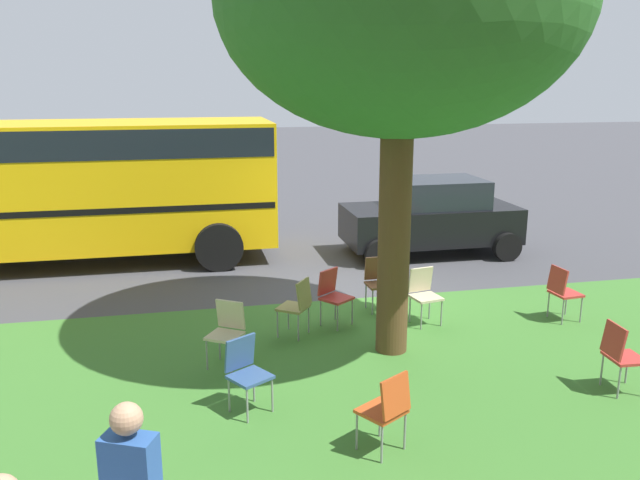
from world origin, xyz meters
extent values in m
plane|color=#424247|center=(0.00, 0.00, 0.00)|extent=(80.00, 80.00, 0.00)
cube|color=#3D752D|center=(0.00, 3.20, 0.00)|extent=(48.00, 6.00, 0.01)
cylinder|color=brown|center=(-0.07, 2.41, 1.79)|extent=(0.44, 0.44, 3.59)
cube|color=beige|center=(2.26, 2.48, 0.44)|extent=(0.57, 0.56, 0.04)
cube|color=beige|center=(2.16, 2.33, 0.68)|extent=(0.38, 0.29, 0.40)
cylinder|color=gray|center=(2.50, 2.53, 0.21)|extent=(0.02, 0.02, 0.42)
cylinder|color=gray|center=(2.20, 2.72, 0.21)|extent=(0.02, 0.02, 0.42)
cylinder|color=gray|center=(2.32, 2.24, 0.21)|extent=(0.02, 0.02, 0.42)
cylinder|color=gray|center=(2.02, 2.44, 0.21)|extent=(0.02, 0.02, 0.42)
cube|color=#B7332D|center=(-2.46, 4.19, 0.44)|extent=(0.42, 0.44, 0.04)
cube|color=#B7332D|center=(-2.28, 4.18, 0.68)|extent=(0.11, 0.40, 0.40)
cylinder|color=gray|center=(-2.64, 4.02, 0.21)|extent=(0.02, 0.02, 0.42)
cylinder|color=gray|center=(-2.28, 4.36, 0.21)|extent=(0.02, 0.02, 0.42)
cylinder|color=gray|center=(-2.30, 4.00, 0.21)|extent=(0.02, 0.02, 0.42)
cube|color=#B7332D|center=(0.47, 1.34, 0.44)|extent=(0.58, 0.57, 0.04)
cube|color=#B7332D|center=(0.58, 1.20, 0.68)|extent=(0.37, 0.31, 0.40)
cylinder|color=gray|center=(0.51, 1.59, 0.21)|extent=(0.02, 0.02, 0.42)
cylinder|color=gray|center=(0.22, 1.37, 0.21)|extent=(0.02, 0.02, 0.42)
cylinder|color=gray|center=(0.71, 1.32, 0.21)|extent=(0.02, 0.02, 0.42)
cylinder|color=gray|center=(0.43, 1.10, 0.21)|extent=(0.02, 0.02, 0.42)
cube|color=#C64C1E|center=(0.83, 4.81, 0.44)|extent=(0.57, 0.56, 0.04)
cube|color=#C64C1E|center=(0.73, 4.96, 0.68)|extent=(0.38, 0.28, 0.40)
cylinder|color=gray|center=(0.76, 4.57, 0.21)|extent=(0.02, 0.02, 0.42)
cylinder|color=gray|center=(1.07, 4.76, 0.21)|extent=(0.02, 0.02, 0.42)
cylinder|color=gray|center=(0.58, 4.86, 0.21)|extent=(0.02, 0.02, 0.42)
cylinder|color=gray|center=(0.89, 5.05, 0.21)|extent=(0.02, 0.02, 0.42)
cube|color=olive|center=(1.19, 1.60, 0.44)|extent=(0.57, 0.57, 0.04)
cube|color=olive|center=(1.04, 1.70, 0.68)|extent=(0.30, 0.37, 0.40)
cylinder|color=gray|center=(1.22, 1.35, 0.21)|extent=(0.02, 0.02, 0.42)
cylinder|color=gray|center=(1.43, 1.65, 0.21)|extent=(0.02, 0.02, 0.42)
cylinder|color=gray|center=(0.95, 1.55, 0.21)|extent=(0.02, 0.02, 0.42)
cylinder|color=gray|center=(1.16, 1.84, 0.21)|extent=(0.02, 0.02, 0.42)
cube|color=brown|center=(-0.39, 0.84, 0.44)|extent=(0.44, 0.42, 0.04)
cube|color=brown|center=(-0.38, 0.66, 0.68)|extent=(0.40, 0.10, 0.40)
cylinder|color=gray|center=(-0.21, 1.02, 0.21)|extent=(0.02, 0.02, 0.42)
cylinder|color=gray|center=(-0.57, 1.00, 0.21)|extent=(0.02, 0.02, 0.42)
cylinder|color=gray|center=(-0.20, 0.68, 0.21)|extent=(0.02, 0.02, 0.42)
cylinder|color=gray|center=(-0.56, 0.67, 0.21)|extent=(0.02, 0.02, 0.42)
cube|color=#B7332D|center=(-3.13, 1.87, 0.44)|extent=(0.44, 0.46, 0.04)
cube|color=#B7332D|center=(-2.96, 1.89, 0.68)|extent=(0.12, 0.41, 0.40)
cylinder|color=gray|center=(-3.32, 2.03, 0.21)|extent=(0.02, 0.02, 0.42)
cylinder|color=gray|center=(-3.29, 1.67, 0.21)|extent=(0.02, 0.02, 0.42)
cylinder|color=gray|center=(-2.98, 2.07, 0.21)|extent=(0.02, 0.02, 0.42)
cylinder|color=gray|center=(-2.95, 1.71, 0.21)|extent=(0.02, 0.02, 0.42)
cube|color=beige|center=(-0.90, 1.59, 0.44)|extent=(0.49, 0.47, 0.04)
cube|color=beige|center=(-0.87, 1.41, 0.68)|extent=(0.41, 0.16, 0.40)
cylinder|color=gray|center=(-0.76, 1.79, 0.21)|extent=(0.02, 0.02, 0.42)
cylinder|color=gray|center=(-1.11, 1.72, 0.21)|extent=(0.02, 0.02, 0.42)
cylinder|color=gray|center=(-0.69, 1.46, 0.21)|extent=(0.02, 0.02, 0.42)
cylinder|color=gray|center=(-1.05, 1.39, 0.21)|extent=(0.02, 0.02, 0.42)
cube|color=#335184|center=(2.06, 3.76, 0.44)|extent=(0.57, 0.56, 0.04)
cube|color=#335184|center=(2.15, 3.60, 0.68)|extent=(0.38, 0.28, 0.40)
cylinder|color=gray|center=(2.12, 4.00, 0.21)|extent=(0.02, 0.02, 0.42)
cylinder|color=gray|center=(1.81, 3.81, 0.21)|extent=(0.02, 0.02, 0.42)
cylinder|color=gray|center=(2.30, 3.71, 0.21)|extent=(0.02, 0.02, 0.42)
cylinder|color=gray|center=(1.99, 3.52, 0.21)|extent=(0.02, 0.02, 0.42)
cube|color=black|center=(-2.49, -2.33, 0.68)|extent=(3.70, 1.64, 0.76)
cube|color=#1E232B|center=(-2.64, -2.33, 1.33)|extent=(1.90, 1.44, 0.64)
cylinder|color=black|center=(-1.09, -1.46, 0.30)|extent=(0.60, 0.18, 0.60)
cylinder|color=black|center=(-1.09, -3.20, 0.30)|extent=(0.60, 0.18, 0.60)
cylinder|color=black|center=(-3.89, -1.46, 0.30)|extent=(0.60, 0.18, 0.60)
cylinder|color=black|center=(-3.89, -3.20, 0.30)|extent=(0.60, 0.18, 0.60)
cube|color=yellow|center=(6.06, -3.30, 1.63)|extent=(10.40, 2.44, 2.50)
cube|color=black|center=(6.06, -3.30, 1.28)|extent=(10.30, 2.46, 0.12)
cube|color=black|center=(6.06, -3.30, 2.53)|extent=(10.30, 2.46, 0.56)
cylinder|color=black|center=(2.06, -2.04, 0.48)|extent=(0.96, 0.28, 0.96)
cylinder|color=black|center=(2.06, -4.56, 0.48)|extent=(0.96, 0.28, 0.96)
cube|color=#2D59A5|center=(3.13, 6.52, 1.15)|extent=(0.41, 0.33, 0.60)
sphere|color=tan|center=(3.13, 6.52, 1.58)|extent=(0.22, 0.22, 0.22)
camera|label=1|loc=(2.68, 10.50, 3.74)|focal=36.18mm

